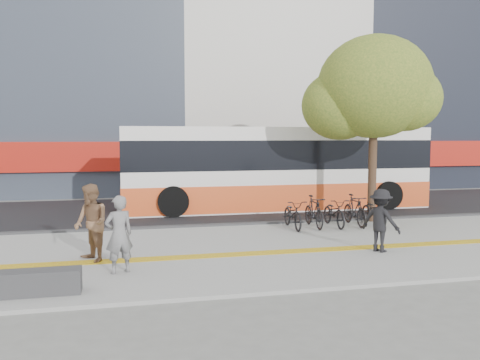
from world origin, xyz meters
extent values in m
plane|color=slate|center=(0.00, 0.00, 0.00)|extent=(120.00, 120.00, 0.00)
cube|color=gray|center=(0.00, 1.50, 0.04)|extent=(40.00, 7.00, 0.08)
cube|color=gold|center=(0.00, 1.00, 0.09)|extent=(40.00, 0.45, 0.01)
cube|color=black|center=(0.00, 9.00, 0.03)|extent=(40.00, 8.00, 0.06)
cube|color=#343436|center=(0.00, 5.00, 0.07)|extent=(40.00, 0.25, 0.14)
cube|color=red|center=(2.00, 14.05, 2.00)|extent=(19.00, 0.50, 1.40)
cube|color=#343436|center=(-2.60, -1.20, 0.30)|extent=(1.60, 0.45, 0.45)
cylinder|color=#382719|center=(7.20, 4.70, 1.68)|extent=(0.28, 0.28, 3.20)
ellipsoid|color=#3D5F1F|center=(7.20, 4.70, 4.60)|extent=(3.80, 3.80, 3.42)
ellipsoid|color=#3D5F1F|center=(6.20, 5.20, 4.00)|extent=(2.60, 2.60, 2.34)
ellipsoid|color=#3D5F1F|center=(8.10, 4.30, 4.20)|extent=(2.40, 2.40, 2.16)
ellipsoid|color=#3D5F1F|center=(7.50, 5.50, 5.40)|extent=(2.20, 2.20, 1.98)
cube|color=white|center=(4.99, 8.50, 1.69)|extent=(12.20, 2.54, 3.25)
cube|color=#ED5522|center=(4.99, 8.50, 0.62)|extent=(12.22, 2.56, 1.02)
cube|color=black|center=(4.99, 8.50, 2.25)|extent=(12.22, 2.56, 1.12)
cylinder|color=black|center=(0.72, 7.23, 0.62)|extent=(1.12, 0.36, 1.12)
cylinder|color=black|center=(0.72, 9.77, 0.62)|extent=(1.12, 0.36, 1.12)
cylinder|color=black|center=(9.26, 7.23, 0.62)|extent=(1.12, 0.36, 1.12)
cylinder|color=black|center=(9.26, 9.77, 0.62)|extent=(1.12, 0.36, 1.12)
imported|color=black|center=(4.14, 4.00, 0.53)|extent=(0.66, 1.74, 0.91)
imported|color=black|center=(4.84, 4.00, 0.58)|extent=(0.53, 1.69, 1.01)
imported|color=black|center=(5.53, 4.00, 0.53)|extent=(0.66, 1.74, 0.91)
imported|color=black|center=(6.23, 4.00, 0.58)|extent=(0.53, 1.69, 1.01)
imported|color=black|center=(6.93, 4.00, 0.53)|extent=(0.66, 1.74, 0.91)
imported|color=black|center=(-1.12, -0.04, 0.91)|extent=(0.70, 0.58, 1.65)
imported|color=#8A6344|center=(-1.75, 1.10, 0.98)|extent=(1.02, 1.09, 1.79)
imported|color=black|center=(5.23, 0.50, 0.87)|extent=(1.04, 1.17, 1.57)
camera|label=1|loc=(-1.00, -10.72, 2.96)|focal=37.50mm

